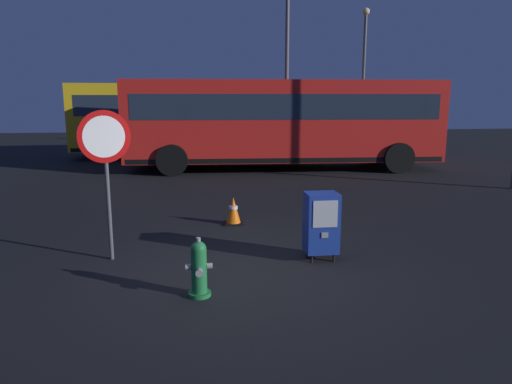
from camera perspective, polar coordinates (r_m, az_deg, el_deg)
name	(u,v)px	position (r m, az deg, el deg)	size (l,w,h in m)	color
ground_plane	(246,272)	(6.62, -1.21, -9.75)	(60.00, 60.00, 0.00)	black
fire_hydrant	(199,269)	(5.78, -6.99, -9.30)	(0.33, 0.32, 0.75)	#1E7238
newspaper_box_primary	(321,223)	(7.03, 7.99, -3.72)	(0.48, 0.42, 1.02)	black
stop_sign	(105,154)	(7.10, -17.95, 4.45)	(0.71, 0.31, 2.23)	#4C4F54
traffic_cone	(233,211)	(9.02, -2.79, -2.33)	(0.36, 0.36, 0.53)	black
bus_near	(283,119)	(16.17, 3.30, 8.85)	(10.62, 3.24, 3.00)	red
bus_far	(202,116)	(20.17, -6.65, 9.26)	(10.55, 2.96, 3.00)	gold
street_light_near_left	(287,40)	(17.24, 3.84, 18.11)	(0.32, 0.32, 7.75)	#4C4F54
street_light_near_right	(364,69)	(22.29, 13.04, 14.43)	(0.32, 0.32, 6.36)	#4C4F54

